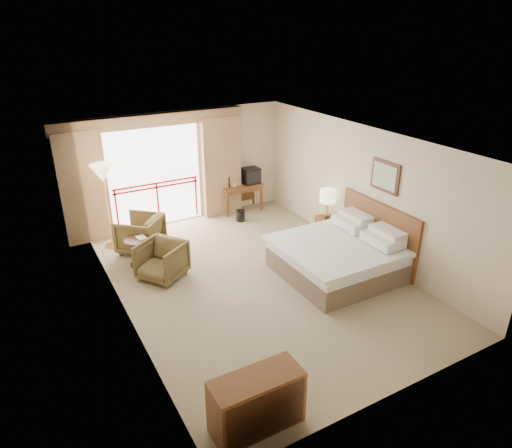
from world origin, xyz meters
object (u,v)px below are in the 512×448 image
bed (339,256)px  dresser (257,402)px  armchair_far (142,250)px  table_lamp (328,196)px  desk (240,190)px  side_table (138,248)px  armchair_near (163,277)px  floor_lamp (103,177)px  wastebasket (240,216)px  nightstand (327,229)px  tv (251,176)px

bed → dresser: size_ratio=1.89×
armchair_far → bed: bearing=89.5°
table_lamp → desk: table_lamp is taller
armchair_far → side_table: bearing=23.3°
armchair_near → floor_lamp: floor_lamp is taller
bed → armchair_far: bearing=137.1°
armchair_near → dresser: (-0.16, -4.01, 0.38)m
desk → dresser: (-3.09, -6.39, -0.18)m
table_lamp → wastebasket: size_ratio=2.21×
table_lamp → side_table: bearing=168.0°
nightstand → armchair_near: bearing=179.2°
table_lamp → armchair_far: 4.24m
nightstand → tv: (-0.57, 2.55, 0.63)m
table_lamp → nightstand: bearing=-90.0°
desk → armchair_far: (-2.96, -1.05, -0.55)m
desk → floor_lamp: bearing=-167.7°
side_table → bed: bearing=-34.0°
bed → tv: (0.16, 3.87, 0.53)m
side_table → armchair_far: bearing=70.9°
desk → armchair_far: size_ratio=1.25×
wastebasket → side_table: (-2.84, -1.02, 0.26)m
armchair_far → dresser: 5.36m
desk → side_table: desk is taller
nightstand → wastebasket: 2.28m
tv → armchair_far: bearing=-154.0°
armchair_far → dresser: bearing=41.0°
dresser → wastebasket: bearing=63.8°
tv → armchair_near: tv is taller
bed → side_table: (-3.32, 2.24, 0.02)m
bed → nightstand: bearing=61.2°
bed → nightstand: 1.51m
dresser → armchair_near: bearing=87.2°
nightstand → desk: bearing=110.9°
table_lamp → armchair_near: size_ratio=0.77×
floor_lamp → dresser: 6.01m
armchair_near → table_lamp: bearing=53.0°
tv → wastebasket: size_ratio=1.59×
nightstand → armchair_far: nightstand is taller
tv → side_table: size_ratio=0.76×
nightstand → side_table: 4.15m
armchair_near → nightstand: bearing=52.2°
wastebasket → bed: bearing=-81.7°
nightstand → dresser: (-3.96, -3.79, 0.10)m
nightstand → armchair_near: (-3.79, 0.22, -0.28)m
nightstand → dresser: bearing=-133.8°
nightstand → armchair_far: (-3.82, 1.55, -0.28)m
desk → side_table: bearing=-148.4°
bed → desk: size_ratio=1.96×
bed → dresser: 4.06m
bed → armchair_near: 3.45m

